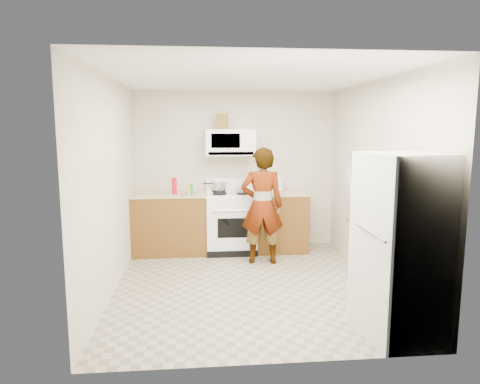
{
  "coord_description": "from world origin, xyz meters",
  "views": [
    {
      "loc": [
        -0.56,
        -5.02,
        1.91
      ],
      "look_at": [
        -0.04,
        0.55,
        1.08
      ],
      "focal_mm": 32.0,
      "sensor_mm": 36.0,
      "label": 1
    }
  ],
  "objects": [
    {
      "name": "floor",
      "position": [
        0.0,
        0.0,
        0.0
      ],
      "size": [
        3.6,
        3.6,
        0.0
      ],
      "primitive_type": "plane",
      "color": "gray",
      "rests_on": "ground"
    },
    {
      "name": "bottle_green_cap",
      "position": [
        -0.7,
        1.3,
        1.02
      ],
      "size": [
        0.06,
        0.06,
        0.16
      ],
      "primitive_type": "cylinder",
      "rotation": [
        0.0,
        0.0,
        -0.18
      ],
      "color": "#167E3A",
      "rests_on": "counter_left"
    },
    {
      "name": "jug",
      "position": [
        -0.21,
        1.61,
        2.02
      ],
      "size": [
        0.17,
        0.17,
        0.24
      ],
      "primitive_type": "cube",
      "rotation": [
        0.0,
        0.0,
        -0.27
      ],
      "color": "brown",
      "rests_on": "microwave"
    },
    {
      "name": "right_wall",
      "position": [
        1.59,
        0.0,
        1.25
      ],
      "size": [
        0.02,
        3.6,
        2.5
      ],
      "primitive_type": "cube",
      "color": "beige",
      "rests_on": "floor"
    },
    {
      "name": "pot_lid",
      "position": [
        -0.75,
        1.35,
        0.94
      ],
      "size": [
        0.29,
        0.29,
        0.01
      ],
      "primitive_type": "cylinder",
      "rotation": [
        0.0,
        0.0,
        -0.07
      ],
      "color": "silver",
      "rests_on": "counter_left"
    },
    {
      "name": "kettle",
      "position": [
        0.68,
        1.68,
        1.03
      ],
      "size": [
        0.18,
        0.18,
        0.18
      ],
      "primitive_type": "cylinder",
      "rotation": [
        0.0,
        0.0,
        0.18
      ],
      "color": "silver",
      "rests_on": "counter_right"
    },
    {
      "name": "bottle_hot_sauce",
      "position": [
        -0.74,
        1.3,
        1.01
      ],
      "size": [
        0.06,
        0.06,
        0.15
      ],
      "primitive_type": "cylinder",
      "rotation": [
        0.0,
        0.0,
        -0.41
      ],
      "color": "gold",
      "rests_on": "counter_left"
    },
    {
      "name": "tray",
      "position": [
        -0.03,
        1.4,
        0.96
      ],
      "size": [
        0.28,
        0.21,
        0.05
      ],
      "primitive_type": "cube",
      "rotation": [
        0.0,
        0.0,
        -0.21
      ],
      "color": "white",
      "rests_on": "gas_range"
    },
    {
      "name": "gas_range",
      "position": [
        -0.1,
        1.48,
        0.49
      ],
      "size": [
        0.76,
        0.65,
        1.13
      ],
      "color": "white",
      "rests_on": "floor"
    },
    {
      "name": "microwave",
      "position": [
        -0.1,
        1.61,
        1.7
      ],
      "size": [
        0.76,
        0.38,
        0.4
      ],
      "primitive_type": "cube",
      "color": "white",
      "rests_on": "back_wall"
    },
    {
      "name": "counter_left",
      "position": [
        -1.04,
        1.49,
        0.92
      ],
      "size": [
        1.14,
        0.64,
        0.03
      ],
      "primitive_type": "cube",
      "color": "tan",
      "rests_on": "cabinet_left"
    },
    {
      "name": "person",
      "position": [
        0.3,
        0.88,
        0.83
      ],
      "size": [
        0.63,
        0.44,
        1.66
      ],
      "primitive_type": "imported",
      "rotation": [
        0.0,
        0.0,
        3.06
      ],
      "color": "tan",
      "rests_on": "floor"
    },
    {
      "name": "cabinet_right",
      "position": [
        0.68,
        1.49,
        0.45
      ],
      "size": [
        0.8,
        0.62,
        0.9
      ],
      "primitive_type": "cube",
      "color": "brown",
      "rests_on": "floor"
    },
    {
      "name": "back_wall",
      "position": [
        0.0,
        1.79,
        1.25
      ],
      "size": [
        3.2,
        0.02,
        2.5
      ],
      "primitive_type": "cube",
      "color": "beige",
      "rests_on": "floor"
    },
    {
      "name": "bottle_spray",
      "position": [
        -0.96,
        1.38,
        1.06
      ],
      "size": [
        0.09,
        0.09,
        0.25
      ],
      "primitive_type": "cylinder",
      "rotation": [
        0.0,
        0.0,
        0.32
      ],
      "color": "#B60D1D",
      "rests_on": "counter_left"
    },
    {
      "name": "fridge",
      "position": [
        1.26,
        -1.41,
        0.85
      ],
      "size": [
        0.8,
        0.8,
        1.7
      ],
      "primitive_type": "cube",
      "rotation": [
        0.0,
        0.0,
        0.15
      ],
      "color": "silver",
      "rests_on": "floor"
    },
    {
      "name": "cabinet_left",
      "position": [
        -1.04,
        1.49,
        0.45
      ],
      "size": [
        1.12,
        0.62,
        0.9
      ],
      "primitive_type": "cube",
      "color": "brown",
      "rests_on": "floor"
    },
    {
      "name": "counter_right",
      "position": [
        0.68,
        1.49,
        0.92
      ],
      "size": [
        0.82,
        0.64,
        0.03
      ],
      "primitive_type": "cube",
      "color": "tan",
      "rests_on": "cabinet_right"
    },
    {
      "name": "saucepan",
      "position": [
        -0.27,
        1.66,
        1.02
      ],
      "size": [
        0.3,
        0.3,
        0.13
      ],
      "primitive_type": "cylinder",
      "rotation": [
        0.0,
        0.0,
        -0.4
      ],
      "color": "silver",
      "rests_on": "gas_range"
    },
    {
      "name": "broom",
      "position": [
        1.59,
        0.72,
        0.69
      ],
      "size": [
        0.29,
        0.16,
        1.37
      ],
      "primitive_type": "cylinder",
      "rotation": [
        0.14,
        -0.14,
        -0.34
      ],
      "color": "silver",
      "rests_on": "floor"
    }
  ]
}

